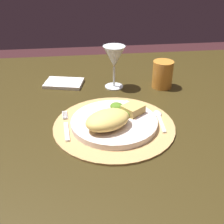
{
  "coord_description": "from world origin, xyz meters",
  "views": [
    {
      "loc": [
        -0.13,
        -0.79,
        1.15
      ],
      "look_at": [
        -0.04,
        -0.05,
        0.72
      ],
      "focal_mm": 45.87,
      "sensor_mm": 36.0,
      "label": 1
    }
  ],
  "objects_px": {
    "napkin": "(64,83)",
    "fork": "(66,127)",
    "spoon": "(159,117)",
    "dinner_plate": "(114,122)",
    "dining_table": "(122,138)",
    "amber_tumbler": "(163,74)",
    "wine_glass": "(114,58)"
  },
  "relations": [
    {
      "from": "spoon",
      "to": "wine_glass",
      "type": "relative_size",
      "value": 0.8
    },
    {
      "from": "dinner_plate",
      "to": "wine_glass",
      "type": "distance_m",
      "value": 0.29
    },
    {
      "from": "amber_tumbler",
      "to": "fork",
      "type": "bearing_deg",
      "value": -144.4
    },
    {
      "from": "dining_table",
      "to": "fork",
      "type": "relative_size",
      "value": 7.59
    },
    {
      "from": "fork",
      "to": "spoon",
      "type": "relative_size",
      "value": 1.29
    },
    {
      "from": "fork",
      "to": "amber_tumbler",
      "type": "distance_m",
      "value": 0.43
    },
    {
      "from": "napkin",
      "to": "spoon",
      "type": "bearing_deg",
      "value": -45.34
    },
    {
      "from": "dining_table",
      "to": "spoon",
      "type": "bearing_deg",
      "value": -40.23
    },
    {
      "from": "dining_table",
      "to": "amber_tumbler",
      "type": "height_order",
      "value": "amber_tumbler"
    },
    {
      "from": "fork",
      "to": "amber_tumbler",
      "type": "relative_size",
      "value": 1.62
    },
    {
      "from": "napkin",
      "to": "wine_glass",
      "type": "xyz_separation_m",
      "value": [
        0.18,
        -0.04,
        0.11
      ]
    },
    {
      "from": "napkin",
      "to": "wine_glass",
      "type": "distance_m",
      "value": 0.22
    },
    {
      "from": "dining_table",
      "to": "fork",
      "type": "xyz_separation_m",
      "value": [
        -0.18,
        -0.1,
        0.12
      ]
    },
    {
      "from": "napkin",
      "to": "amber_tumbler",
      "type": "bearing_deg",
      "value": -9.86
    },
    {
      "from": "napkin",
      "to": "amber_tumbler",
      "type": "distance_m",
      "value": 0.37
    },
    {
      "from": "dinner_plate",
      "to": "amber_tumbler",
      "type": "bearing_deg",
      "value": 50.12
    },
    {
      "from": "dinner_plate",
      "to": "napkin",
      "type": "xyz_separation_m",
      "value": [
        -0.15,
        0.31,
        -0.01
      ]
    },
    {
      "from": "dinner_plate",
      "to": "napkin",
      "type": "relative_size",
      "value": 1.79
    },
    {
      "from": "wine_glass",
      "to": "spoon",
      "type": "bearing_deg",
      "value": -67.34
    },
    {
      "from": "dining_table",
      "to": "napkin",
      "type": "relative_size",
      "value": 8.76
    },
    {
      "from": "napkin",
      "to": "wine_glass",
      "type": "height_order",
      "value": "wine_glass"
    },
    {
      "from": "dining_table",
      "to": "fork",
      "type": "height_order",
      "value": "fork"
    },
    {
      "from": "amber_tumbler",
      "to": "spoon",
      "type": "bearing_deg",
      "value": -107.37
    },
    {
      "from": "fork",
      "to": "spoon",
      "type": "bearing_deg",
      "value": 3.85
    },
    {
      "from": "dinner_plate",
      "to": "amber_tumbler",
      "type": "height_order",
      "value": "amber_tumbler"
    },
    {
      "from": "spoon",
      "to": "dinner_plate",
      "type": "bearing_deg",
      "value": -171.1
    },
    {
      "from": "fork",
      "to": "spoon",
      "type": "height_order",
      "value": "spoon"
    },
    {
      "from": "dining_table",
      "to": "napkin",
      "type": "xyz_separation_m",
      "value": [
        -0.19,
        0.21,
        0.12
      ]
    },
    {
      "from": "napkin",
      "to": "fork",
      "type": "bearing_deg",
      "value": -87.43
    },
    {
      "from": "dinner_plate",
      "to": "spoon",
      "type": "relative_size",
      "value": 2.0
    },
    {
      "from": "fork",
      "to": "amber_tumbler",
      "type": "xyz_separation_m",
      "value": [
        0.35,
        0.25,
        0.04
      ]
    },
    {
      "from": "dining_table",
      "to": "fork",
      "type": "bearing_deg",
      "value": -150.63
    }
  ]
}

